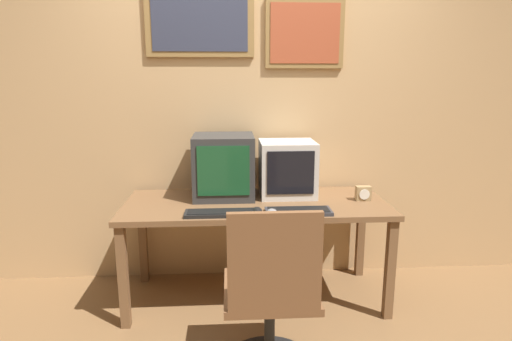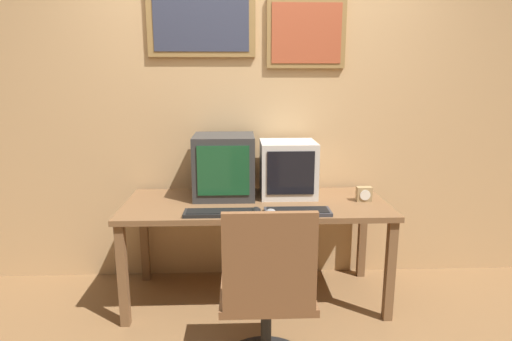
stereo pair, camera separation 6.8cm
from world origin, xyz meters
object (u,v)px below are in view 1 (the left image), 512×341
Objects in this scene: keyboard_main at (222,213)px; desk_clock at (363,193)px; monitor_left at (224,166)px; mouse_near_keyboard at (272,212)px; office_chair at (271,305)px; mouse_far_corner at (257,211)px; keyboard_side at (298,211)px; monitor_right at (287,168)px.

desk_clock is at bearing 14.93° from keyboard_main.
monitor_left is 0.97m from desk_clock.
office_chair is at bearing -96.03° from mouse_near_keyboard.
mouse_far_corner is at bearing -161.77° from desk_clock.
monitor_right is at bearing 92.17° from keyboard_side.
mouse_far_corner is at bearing 178.12° from keyboard_side.
monitor_left is at bearing 117.27° from mouse_far_corner.
monitor_right is 0.46m from keyboard_side.
keyboard_main is 0.99m from desk_clock.
office_chair is at bearing -131.17° from desk_clock.
keyboard_main is at bearing -91.69° from monitor_left.
mouse_far_corner is 0.12× the size of office_chair.
keyboard_side is at bearing -1.88° from mouse_far_corner.
monitor_left is 0.46m from keyboard_main.
monitor_right is 0.86× the size of keyboard_main.
desk_clock is (0.95, -0.16, -0.17)m from monitor_left.
desk_clock is (0.96, 0.26, 0.04)m from keyboard_main.
desk_clock reaches higher than keyboard_side.
mouse_near_keyboard reaches higher than keyboard_side.
desk_clock is (0.74, 0.24, 0.03)m from mouse_far_corner.
desk_clock is (0.65, 0.27, 0.03)m from mouse_near_keyboard.
keyboard_main is 4.01× the size of mouse_far_corner.
monitor_right is 3.83× the size of desk_clock.
desk_clock is at bearing 22.69° from mouse_near_keyboard.
mouse_far_corner is 0.65m from office_chair.
office_chair is at bearing -86.73° from mouse_far_corner.
monitor_right reaches higher than keyboard_side.
keyboard_main is 0.47m from keyboard_side.
monitor_left is 0.97× the size of keyboard_main.
mouse_far_corner is at bearing -62.73° from monitor_left.
mouse_near_keyboard is at bearing -3.04° from keyboard_main.
keyboard_side is (0.47, 0.00, 0.00)m from keyboard_main.
monitor_right is 0.65m from keyboard_main.
keyboard_main is at bearing 176.96° from mouse_near_keyboard.
monitor_left reaches higher than office_chair.
desk_clock is (0.48, 0.25, 0.04)m from keyboard_side.
monitor_left is 0.45m from monitor_right.
monitor_left is at bearing 138.42° from keyboard_side.
mouse_near_keyboard reaches higher than keyboard_main.
office_chair is (-0.21, -0.98, -0.49)m from monitor_right.
mouse_near_keyboard is at bearing -17.72° from mouse_far_corner.
office_chair is (0.03, -0.57, -0.32)m from mouse_far_corner.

